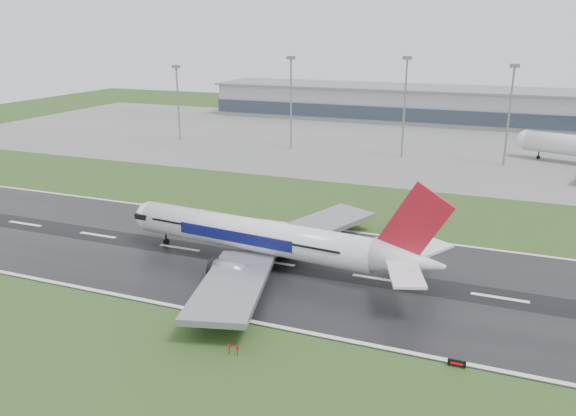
% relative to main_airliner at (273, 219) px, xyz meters
% --- Properties ---
extents(ground, '(520.00, 520.00, 0.00)m').
position_rel_main_airliner_xyz_m(ground, '(19.18, 1.54, -9.22)').
color(ground, '#264318').
rests_on(ground, ground).
extents(runway, '(400.00, 45.00, 0.10)m').
position_rel_main_airliner_xyz_m(runway, '(19.18, 1.54, -9.17)').
color(runway, black).
rests_on(runway, ground).
extents(apron, '(400.00, 130.00, 0.08)m').
position_rel_main_airliner_xyz_m(apron, '(19.18, 126.54, -9.18)').
color(apron, slate).
rests_on(apron, ground).
extents(terminal, '(240.00, 36.00, 15.00)m').
position_rel_main_airliner_xyz_m(terminal, '(19.18, 186.54, -1.72)').
color(terminal, gray).
rests_on(terminal, ground).
extents(main_airliner, '(67.04, 64.39, 18.23)m').
position_rel_main_airliner_xyz_m(main_airliner, '(0.00, 0.00, 0.00)').
color(main_airliner, silver).
rests_on(main_airliner, runway).
extents(runway_sign, '(2.25, 1.02, 1.04)m').
position_rel_main_airliner_xyz_m(runway_sign, '(34.68, -21.37, -8.70)').
color(runway_sign, black).
rests_on(runway_sign, ground).
extents(floodmast_0, '(0.64, 0.64, 27.45)m').
position_rel_main_airliner_xyz_m(floodmast_0, '(-82.62, 101.54, 4.51)').
color(floodmast_0, gray).
rests_on(floodmast_0, ground).
extents(floodmast_1, '(0.64, 0.64, 31.54)m').
position_rel_main_airliner_xyz_m(floodmast_1, '(-35.93, 101.54, 6.55)').
color(floodmast_1, gray).
rests_on(floodmast_1, ground).
extents(floodmast_2, '(0.64, 0.64, 32.16)m').
position_rel_main_airliner_xyz_m(floodmast_2, '(4.34, 101.54, 6.87)').
color(floodmast_2, gray).
rests_on(floodmast_2, ground).
extents(floodmast_3, '(0.64, 0.64, 30.40)m').
position_rel_main_airliner_xyz_m(floodmast_3, '(36.88, 101.54, 5.98)').
color(floodmast_3, gray).
rests_on(floodmast_3, ground).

